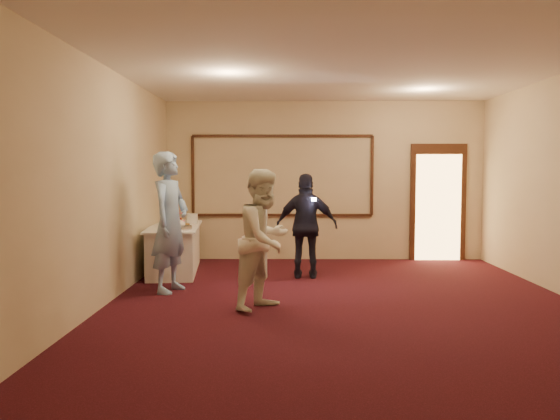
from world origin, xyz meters
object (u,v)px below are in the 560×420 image
object	(u,v)px
tart	(183,225)
woman	(265,239)
man	(170,222)
guest	(307,226)
cupcake_stand	(177,213)
plate_stack_b	(192,218)
buffet_table	(175,248)
plate_stack_a	(172,221)
pavlova_tray	(176,226)

from	to	relation	value
tart	woman	distance (m)	2.70
man	guest	bearing A→B (deg)	-46.25
cupcake_stand	tart	bearing A→B (deg)	-74.34
plate_stack_b	woman	world-z (taller)	woman
buffet_table	cupcake_stand	size ratio (longest dim) A/B	5.43
cupcake_stand	man	size ratio (longest dim) A/B	0.20
plate_stack_a	man	world-z (taller)	man
plate_stack_a	guest	size ratio (longest dim) A/B	0.12
buffet_table	tart	xyz separation A→B (m)	(0.17, -0.21, 0.41)
pavlova_tray	tart	bearing A→B (deg)	90.67
plate_stack_a	man	distance (m)	1.58
man	woman	xyz separation A→B (m)	(1.35, -0.94, -0.12)
pavlova_tray	plate_stack_a	world-z (taller)	pavlova_tray
plate_stack_a	pavlova_tray	bearing A→B (deg)	-73.92
guest	plate_stack_a	bearing A→B (deg)	-10.89
woman	plate_stack_b	bearing A→B (deg)	60.10
pavlova_tray	man	world-z (taller)	man
buffet_table	cupcake_stand	distance (m)	1.00
pavlova_tray	tart	xyz separation A→B (m)	(-0.01, 0.59, -0.05)
tart	cupcake_stand	bearing A→B (deg)	105.66
pavlova_tray	cupcake_stand	xyz separation A→B (m)	(-0.30, 1.64, 0.06)
guest	plate_stack_b	bearing A→B (deg)	-23.48
tart	plate_stack_a	bearing A→B (deg)	137.76
pavlova_tray	man	size ratio (longest dim) A/B	0.28
plate_stack_a	buffet_table	bearing A→B (deg)	10.04
buffet_table	guest	bearing A→B (deg)	-14.00
plate_stack_b	cupcake_stand	bearing A→B (deg)	129.14
pavlova_tray	plate_stack_b	xyz separation A→B (m)	(0.04, 1.22, 0.01)
tart	plate_stack_b	bearing A→B (deg)	85.40
cupcake_stand	man	distance (m)	2.43
plate_stack_b	man	size ratio (longest dim) A/B	0.11
pavlova_tray	buffet_table	bearing A→B (deg)	102.70
woman	man	bearing A→B (deg)	89.96
pavlova_tray	tart	distance (m)	0.59
tart	guest	world-z (taller)	guest
guest	woman	bearing A→B (deg)	75.83
man	tart	bearing A→B (deg)	19.72
cupcake_stand	buffet_table	bearing A→B (deg)	-81.79
woman	cupcake_stand	bearing A→B (deg)	62.09
plate_stack_a	man	xyz separation A→B (m)	(0.30, -1.55, 0.12)
tart	guest	xyz separation A→B (m)	(2.02, -0.34, 0.03)
cupcake_stand	tart	size ratio (longest dim) A/B	1.46
tart	guest	size ratio (longest dim) A/B	0.17
pavlova_tray	guest	xyz separation A→B (m)	(2.01, 0.25, -0.03)
plate_stack_b	tart	xyz separation A→B (m)	(-0.05, -0.63, -0.06)
woman	guest	size ratio (longest dim) A/B	1.04
buffet_table	plate_stack_a	world-z (taller)	plate_stack_a
cupcake_stand	plate_stack_a	size ratio (longest dim) A/B	1.95
pavlova_tray	woman	bearing A→B (deg)	-49.92
plate_stack_b	man	world-z (taller)	man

